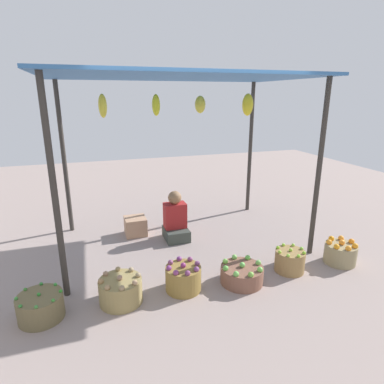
{
  "coord_description": "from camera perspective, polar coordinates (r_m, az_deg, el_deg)",
  "views": [
    {
      "loc": [
        -1.29,
        -4.48,
        2.2
      ],
      "look_at": [
        0.0,
        -0.53,
        0.95
      ],
      "focal_mm": 30.18,
      "sensor_mm": 36.0,
      "label": 1
    }
  ],
  "objects": [
    {
      "name": "wooden_crate_near_vendor",
      "position": [
        5.38,
        -9.95,
        -5.94
      ],
      "size": [
        0.34,
        0.34,
        0.29
      ],
      "primitive_type": "cube",
      "color": "tan",
      "rests_on": "ground"
    },
    {
      "name": "basket_green_apples",
      "position": [
        4.1,
        8.79,
        -14.14
      ],
      "size": [
        0.52,
        0.52,
        0.27
      ],
      "color": "brown",
      "rests_on": "ground"
    },
    {
      "name": "basket_purple_onions",
      "position": [
        3.9,
        -1.55,
        -14.91
      ],
      "size": [
        0.42,
        0.42,
        0.35
      ],
      "color": "olive",
      "rests_on": "ground"
    },
    {
      "name": "ground_plane",
      "position": [
        5.15,
        -1.85,
        -8.53
      ],
      "size": [
        14.0,
        14.0,
        0.0
      ],
      "primitive_type": "plane",
      "color": "gray"
    },
    {
      "name": "vendor_person",
      "position": [
        5.11,
        -2.94,
        -5.09
      ],
      "size": [
        0.36,
        0.44,
        0.78
      ],
      "color": "#3A413A",
      "rests_on": "ground"
    },
    {
      "name": "basket_potatoes",
      "position": [
        3.79,
        -12.49,
        -16.59
      ],
      "size": [
        0.47,
        0.47,
        0.33
      ],
      "color": "#95814D",
      "rests_on": "ground"
    },
    {
      "name": "basket_limes",
      "position": [
        4.45,
        16.89,
        -11.54
      ],
      "size": [
        0.38,
        0.38,
        0.32
      ],
      "color": "olive",
      "rests_on": "ground"
    },
    {
      "name": "basket_oranges",
      "position": [
        4.89,
        24.74,
        -9.73
      ],
      "size": [
        0.42,
        0.42,
        0.34
      ],
      "color": "#94855E",
      "rests_on": "ground"
    },
    {
      "name": "market_stall_structure",
      "position": [
        4.67,
        -1.96,
        17.7
      ],
      "size": [
        3.61,
        2.25,
        2.47
      ],
      "color": "#38332D",
      "rests_on": "ground"
    },
    {
      "name": "basket_green_chilies",
      "position": [
        3.82,
        -25.18,
        -17.85
      ],
      "size": [
        0.45,
        0.45,
        0.29
      ],
      "color": "brown",
      "rests_on": "ground"
    }
  ]
}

